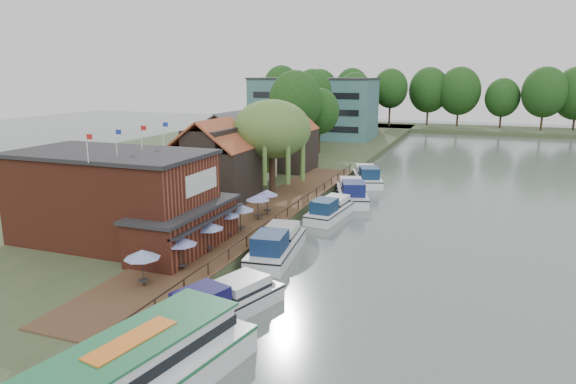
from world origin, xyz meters
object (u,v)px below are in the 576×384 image
(cruiser_3, at_px, (352,189))
(umbrella_0, at_px, (143,268))
(cottage_a, at_px, (214,160))
(umbrella_5, at_px, (258,207))
(hotel_block, at_px, (313,108))
(umbrella_6, at_px, (267,202))
(tour_boat, at_px, (120,380))
(cottage_b, at_px, (232,146))
(cruiser_0, at_px, (224,298))
(cottage_c, at_px, (287,139))
(umbrella_1, at_px, (181,253))
(umbrella_4, at_px, (240,218))
(pub, at_px, (133,199))
(swan, at_px, (151,344))
(umbrella_3, at_px, (228,224))
(umbrella_2, at_px, (208,237))
(cruiser_1, at_px, (277,241))
(cruiser_4, at_px, (367,174))
(willow, at_px, (272,147))
(cruiser_2, at_px, (331,207))

(cruiser_3, bearing_deg, umbrella_0, -118.86)
(cottage_a, bearing_deg, umbrella_5, -37.61)
(hotel_block, distance_m, umbrella_6, 61.63)
(tour_boat, bearing_deg, cottage_b, 121.43)
(cruiser_0, bearing_deg, cottage_c, 123.71)
(cottage_b, height_order, umbrella_6, cottage_b)
(cottage_a, relative_size, cruiser_0, 0.90)
(umbrella_0, relative_size, umbrella_1, 1.00)
(cruiser_3, bearing_deg, umbrella_4, -123.85)
(pub, distance_m, swan, 15.66)
(pub, distance_m, umbrella_3, 7.61)
(umbrella_1, bearing_deg, cruiser_3, 79.34)
(umbrella_1, height_order, umbrella_2, same)
(cottage_b, xyz_separation_m, umbrella_3, (10.34, -21.53, -2.96))
(pub, height_order, cottage_a, cottage_a)
(cruiser_1, distance_m, cruiser_3, 20.01)
(cottage_a, bearing_deg, cottage_c, 86.99)
(cruiser_1, bearing_deg, pub, -167.63)
(hotel_block, bearing_deg, cruiser_4, -62.60)
(cruiser_4, bearing_deg, cottage_a, -143.26)
(cruiser_1, bearing_deg, cottage_a, 128.55)
(cottage_a, height_order, umbrella_3, cottage_a)
(pub, bearing_deg, willow, 80.07)
(pub, bearing_deg, cruiser_2, 54.39)
(cruiser_1, xyz_separation_m, tour_boat, (1.02, -20.26, 0.36))
(swan, bearing_deg, umbrella_1, 110.48)
(hotel_block, xyz_separation_m, umbrella_2, (14.52, -71.07, -4.86))
(umbrella_3, bearing_deg, swan, -78.20)
(pub, relative_size, umbrella_6, 8.42)
(umbrella_5, bearing_deg, cottage_a, 142.39)
(tour_boat, bearing_deg, cruiser_0, 101.69)
(cruiser_1, xyz_separation_m, cruiser_3, (1.27, 19.97, 0.06))
(pub, bearing_deg, umbrella_5, 55.02)
(cottage_c, distance_m, cruiser_2, 21.75)
(cottage_b, bearing_deg, cottage_c, 66.04)
(cruiser_3, bearing_deg, umbrella_3, -122.83)
(pub, relative_size, umbrella_2, 8.23)
(umbrella_3, height_order, cruiser_0, umbrella_3)
(cottage_a, bearing_deg, swan, -68.48)
(umbrella_4, bearing_deg, cottage_b, 118.32)
(cottage_b, distance_m, umbrella_6, 17.53)
(umbrella_2, xyz_separation_m, cruiser_4, (4.92, 33.57, -1.03))
(umbrella_0, xyz_separation_m, cruiser_4, (5.67, 40.49, -1.03))
(umbrella_1, height_order, cruiser_2, umbrella_1)
(cottage_c, height_order, umbrella_5, cottage_c)
(cottage_b, relative_size, cruiser_1, 0.94)
(willow, bearing_deg, cruiser_0, -73.67)
(cottage_a, relative_size, umbrella_6, 3.62)
(umbrella_2, height_order, cruiser_3, umbrella_2)
(cruiser_2, bearing_deg, tour_boat, -84.42)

